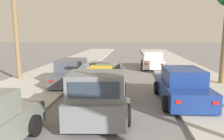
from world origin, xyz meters
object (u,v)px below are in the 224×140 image
(pickup_truck, at_px, (99,92))
(car_left_near, at_px, (182,87))
(car_left_mid, at_px, (153,60))
(car_right_near, at_px, (72,73))

(pickup_truck, xyz_separation_m, car_left_near, (3.47, 1.54, -0.09))
(car_left_near, relative_size, car_left_mid, 0.99)
(car_left_near, height_order, car_right_near, same)
(pickup_truck, bearing_deg, car_left_near, 23.88)
(pickup_truck, distance_m, car_left_near, 3.79)
(car_right_near, height_order, car_left_mid, same)
(car_right_near, xyz_separation_m, car_left_mid, (5.42, 6.88, 0.00))
(car_right_near, relative_size, car_left_mid, 1.00)
(car_right_near, bearing_deg, pickup_truck, -63.16)
(pickup_truck, relative_size, car_right_near, 1.23)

